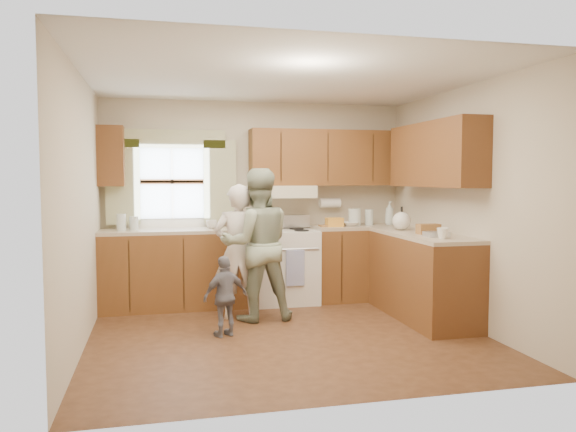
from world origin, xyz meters
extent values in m
plane|color=#422514|center=(0.00, 0.00, 0.00)|extent=(3.80, 3.80, 0.00)
plane|color=white|center=(0.00, 0.00, 2.50)|extent=(3.80, 3.80, 0.00)
plane|color=#C1B69C|center=(0.00, 1.75, 1.25)|extent=(3.80, 0.00, 3.80)
plane|color=#C1B69C|center=(0.00, -1.75, 1.25)|extent=(3.80, 0.00, 3.80)
plane|color=#C1B69C|center=(-1.90, 0.00, 1.25)|extent=(0.00, 3.50, 3.50)
plane|color=#C1B69C|center=(1.90, 0.00, 1.25)|extent=(0.00, 3.50, 3.50)
cube|color=#4F2E11|center=(-0.99, 1.45, 0.45)|extent=(1.82, 0.60, 0.90)
cube|color=#4F2E11|center=(1.29, 1.45, 0.45)|extent=(1.22, 0.60, 0.90)
cube|color=#3F1E0E|center=(1.60, 0.32, 0.45)|extent=(0.60, 1.65, 0.90)
cube|color=#C1AC90|center=(-0.99, 1.45, 0.92)|extent=(1.82, 0.60, 0.04)
cube|color=#C1AC90|center=(1.29, 1.45, 0.92)|extent=(1.22, 0.60, 0.04)
cube|color=#C1AC90|center=(1.60, 0.32, 0.92)|extent=(0.60, 1.65, 0.04)
cube|color=#4F2E11|center=(0.90, 1.58, 1.80)|extent=(2.00, 0.33, 0.70)
cube|color=#3F1E0E|center=(-1.75, 1.58, 1.80)|extent=(0.30, 0.33, 0.70)
cube|color=#3F1E0E|center=(1.73, 0.32, 1.80)|extent=(0.33, 1.65, 0.70)
cube|color=beige|center=(0.30, 1.52, 1.38)|extent=(0.76, 0.45, 0.15)
cube|color=silver|center=(-1.05, 1.73, 1.50)|extent=(0.90, 0.03, 0.90)
cube|color=yellow|center=(-1.63, 1.68, 1.50)|extent=(0.40, 0.05, 1.02)
cube|color=yellow|center=(-0.47, 1.68, 1.50)|extent=(0.40, 0.05, 1.02)
cube|color=yellow|center=(-1.05, 1.68, 2.02)|extent=(1.30, 0.05, 0.22)
cylinder|color=white|center=(0.95, 1.65, 1.22)|extent=(0.27, 0.12, 0.12)
imported|color=silver|center=(-0.60, 1.44, 0.99)|extent=(0.15, 0.15, 0.10)
imported|color=silver|center=(1.70, 1.46, 1.09)|extent=(0.13, 0.13, 0.30)
imported|color=silver|center=(1.14, 1.38, 0.97)|extent=(0.25, 0.25, 0.05)
imported|color=silver|center=(1.54, -0.22, 1.00)|extent=(0.14, 0.14, 0.11)
cylinder|color=silver|center=(-1.64, 1.39, 1.04)|extent=(0.10, 0.10, 0.19)
cylinder|color=silver|center=(-1.50, 1.44, 1.02)|extent=(0.10, 0.10, 0.16)
cube|color=olive|center=(0.86, 1.37, 0.95)|extent=(0.24, 0.18, 0.02)
cube|color=gold|center=(0.91, 1.34, 1.00)|extent=(0.20, 0.14, 0.11)
cylinder|color=silver|center=(1.20, 1.40, 1.05)|extent=(0.15, 0.15, 0.22)
cylinder|color=silver|center=(1.41, 1.45, 1.04)|extent=(0.11, 0.11, 0.20)
sphere|color=silver|center=(1.54, 0.74, 1.05)|extent=(0.21, 0.21, 0.21)
cube|color=olive|center=(1.63, 0.25, 0.99)|extent=(0.24, 0.13, 0.11)
cube|color=silver|center=(1.57, -0.03, 0.97)|extent=(0.24, 0.16, 0.05)
cube|color=silver|center=(0.30, 1.43, 0.45)|extent=(0.76, 0.64, 0.90)
cube|color=#B7B7BC|center=(0.30, 1.69, 0.99)|extent=(0.76, 0.10, 0.16)
cylinder|color=#B7B7BC|center=(0.30, 1.11, 0.70)|extent=(0.68, 0.03, 0.03)
cube|color=#444C9F|center=(0.35, 1.09, 0.48)|extent=(0.22, 0.02, 0.42)
cylinder|color=black|center=(0.12, 1.55, 0.91)|extent=(0.18, 0.18, 0.01)
cylinder|color=black|center=(0.48, 1.55, 0.91)|extent=(0.18, 0.18, 0.01)
cylinder|color=black|center=(0.12, 1.30, 0.91)|extent=(0.18, 0.18, 0.01)
cylinder|color=black|center=(0.48, 1.30, 0.91)|extent=(0.18, 0.18, 0.01)
imported|color=beige|center=(-0.37, 0.77, 0.74)|extent=(0.60, 0.46, 1.48)
imported|color=#233C24|center=(-0.18, 0.67, 0.83)|extent=(0.82, 0.65, 1.65)
imported|color=slate|center=(-0.60, 0.10, 0.40)|extent=(0.50, 0.35, 0.79)
camera|label=1|loc=(-1.23, -5.30, 1.56)|focal=35.00mm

